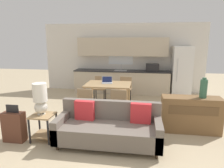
# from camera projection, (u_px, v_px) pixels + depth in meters

# --- Properties ---
(ground_plane) EXTENTS (20.00, 20.00, 0.00)m
(ground_plane) POSITION_uv_depth(u_px,v_px,m) (97.00, 149.00, 3.82)
(ground_plane) COLOR tan
(wall_back) EXTENTS (6.40, 0.07, 2.70)m
(wall_back) POSITION_uv_depth(u_px,v_px,m) (122.00, 58.00, 8.01)
(wall_back) COLOR silver
(wall_back) RESTS_ON ground_plane
(kitchen_counter) EXTENTS (3.70, 0.65, 2.15)m
(kitchen_counter) POSITION_uv_depth(u_px,v_px,m) (122.00, 72.00, 7.82)
(kitchen_counter) COLOR beige
(kitchen_counter) RESTS_ON ground_plane
(refrigerator) EXTENTS (0.69, 0.70, 1.83)m
(refrigerator) POSITION_uv_depth(u_px,v_px,m) (181.00, 71.00, 7.40)
(refrigerator) COLOR white
(refrigerator) RESTS_ON ground_plane
(dining_table) EXTENTS (1.33, 0.96, 0.78)m
(dining_table) POSITION_uv_depth(u_px,v_px,m) (108.00, 86.00, 5.94)
(dining_table) COLOR tan
(dining_table) RESTS_ON ground_plane
(couch) EXTENTS (2.03, 0.80, 0.83)m
(couch) POSITION_uv_depth(u_px,v_px,m) (109.00, 128.00, 3.96)
(couch) COLOR #3D2D1E
(couch) RESTS_ON ground_plane
(side_table) EXTENTS (0.44, 0.44, 0.55)m
(side_table) POSITION_uv_depth(u_px,v_px,m) (43.00, 123.00, 4.10)
(side_table) COLOR tan
(side_table) RESTS_ON ground_plane
(table_lamp) EXTENTS (0.28, 0.28, 0.65)m
(table_lamp) POSITION_uv_depth(u_px,v_px,m) (40.00, 98.00, 4.02)
(table_lamp) COLOR silver
(table_lamp) RESTS_ON side_table
(credenza) EXTENTS (1.28, 0.43, 0.80)m
(credenza) POSITION_uv_depth(u_px,v_px,m) (190.00, 114.00, 4.49)
(credenza) COLOR brown
(credenza) RESTS_ON ground_plane
(vase) EXTENTS (0.15, 0.15, 0.45)m
(vase) POSITION_uv_depth(u_px,v_px,m) (204.00, 88.00, 4.32)
(vase) COLOR #336047
(vase) RESTS_ON credenza
(dining_chair_far_right) EXTENTS (0.47, 0.47, 0.83)m
(dining_chair_far_right) POSITION_uv_depth(u_px,v_px,m) (125.00, 88.00, 6.73)
(dining_chair_far_right) COLOR #997A56
(dining_chair_far_right) RESTS_ON ground_plane
(dining_chair_near_left) EXTENTS (0.44, 0.44, 0.83)m
(dining_chair_near_left) POSITION_uv_depth(u_px,v_px,m) (87.00, 101.00, 5.24)
(dining_chair_near_left) COLOR #997A56
(dining_chair_near_left) RESTS_ON ground_plane
(dining_chair_near_right) EXTENTS (0.42, 0.42, 0.83)m
(dining_chair_near_right) POSITION_uv_depth(u_px,v_px,m) (119.00, 102.00, 5.15)
(dining_chair_near_right) COLOR #997A56
(dining_chair_near_right) RESTS_ON ground_plane
(dining_chair_far_left) EXTENTS (0.44, 0.44, 0.83)m
(dining_chair_far_left) POSITION_uv_depth(u_px,v_px,m) (100.00, 87.00, 6.87)
(dining_chair_far_left) COLOR #997A56
(dining_chair_far_left) RESTS_ON ground_plane
(laptop) EXTENTS (0.36, 0.30, 0.20)m
(laptop) POSITION_uv_depth(u_px,v_px,m) (107.00, 81.00, 6.02)
(laptop) COLOR #B7BABC
(laptop) RESTS_ON dining_table
(suitcase) EXTENTS (0.43, 0.22, 0.78)m
(suitcase) POSITION_uv_depth(u_px,v_px,m) (14.00, 126.00, 4.06)
(suitcase) COLOR brown
(suitcase) RESTS_ON ground_plane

